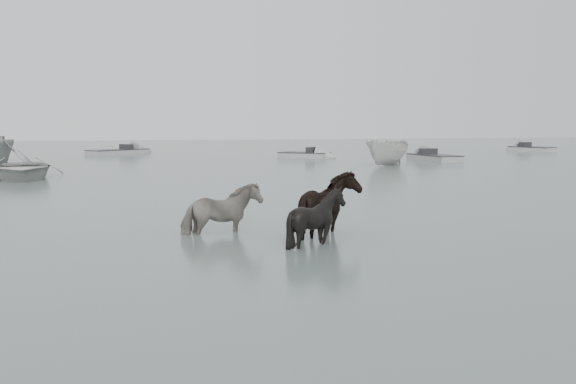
# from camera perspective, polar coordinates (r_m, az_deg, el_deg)

# --- Properties ---
(ground) EXTENTS (140.00, 140.00, 0.00)m
(ground) POSITION_cam_1_polar(r_m,az_deg,el_deg) (14.02, -3.08, -4.14)
(ground) COLOR #516059
(ground) RESTS_ON ground
(pony_pinto) EXTENTS (1.97, 1.34, 1.53)m
(pony_pinto) POSITION_cam_1_polar(r_m,az_deg,el_deg) (14.64, -6.01, -0.69)
(pony_pinto) COLOR black
(pony_pinto) RESTS_ON ground
(pony_dark) EXTENTS (1.90, 2.06, 1.72)m
(pony_dark) POSITION_cam_1_polar(r_m,az_deg,el_deg) (14.35, 3.78, -0.43)
(pony_dark) COLOR black
(pony_dark) RESTS_ON ground
(pony_black) EXTENTS (1.52, 1.41, 1.44)m
(pony_black) POSITION_cam_1_polar(r_m,az_deg,el_deg) (13.22, 2.56, -1.62)
(pony_black) COLOR black
(pony_black) RESTS_ON ground
(rowboat_lead) EXTENTS (4.57, 5.78, 1.08)m
(rowboat_lead) POSITION_cam_1_polar(r_m,az_deg,el_deg) (30.62, -22.68, 2.14)
(rowboat_lead) COLOR #B8B8B3
(rowboat_lead) RESTS_ON ground
(boat_small) EXTENTS (4.11, 4.11, 1.63)m
(boat_small) POSITION_cam_1_polar(r_m,az_deg,el_deg) (36.90, 8.88, 3.63)
(boat_small) COLOR beige
(boat_small) RESTS_ON ground
(skiff_port) EXTENTS (2.40, 5.86, 0.75)m
(skiff_port) POSITION_cam_1_polar(r_m,az_deg,el_deg) (41.64, 12.86, 3.25)
(skiff_port) COLOR #989A98
(skiff_port) RESTS_ON ground
(skiff_mid) EXTENTS (4.68, 4.01, 0.75)m
(skiff_mid) POSITION_cam_1_polar(r_m,az_deg,el_deg) (43.59, 1.47, 3.55)
(skiff_mid) COLOR #9EA09E
(skiff_mid) RESTS_ON ground
(skiff_star) EXTENTS (3.62, 4.99, 0.75)m
(skiff_star) POSITION_cam_1_polar(r_m,az_deg,el_deg) (56.16, 20.85, 3.78)
(skiff_star) COLOR #A8A8A3
(skiff_star) RESTS_ON ground
(skiff_far) EXTENTS (6.05, 5.35, 0.75)m
(skiff_far) POSITION_cam_1_polar(r_m,az_deg,el_deg) (49.52, -14.89, 3.68)
(skiff_far) COLOR #9B9D9B
(skiff_far) RESTS_ON ground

